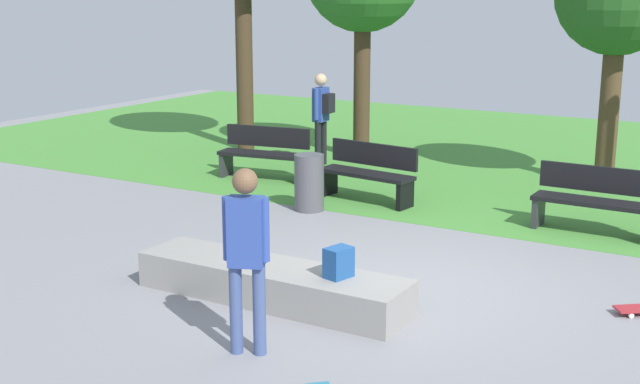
{
  "coord_description": "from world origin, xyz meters",
  "views": [
    {
      "loc": [
        3.71,
        -8.33,
        3.31
      ],
      "look_at": [
        -1.14,
        -0.07,
        1.0
      ],
      "focal_mm": 47.7,
      "sensor_mm": 36.0,
      "label": 1
    }
  ],
  "objects_px": {
    "concrete_ledge": "(272,283)",
    "skater_performing_trick": "(246,247)",
    "backpack_on_ledge": "(339,262)",
    "trash_bin": "(309,183)",
    "park_bench_near_lamppost": "(594,199)",
    "park_bench_near_path": "(265,152)",
    "park_bench_center_lawn": "(368,171)",
    "pedestrian_with_backpack": "(322,111)"
  },
  "relations": [
    {
      "from": "trash_bin",
      "to": "skater_performing_trick",
      "type": "bearing_deg",
      "value": -65.06
    },
    {
      "from": "concrete_ledge",
      "to": "skater_performing_trick",
      "type": "xyz_separation_m",
      "value": [
        0.57,
        -1.26,
        0.84
      ]
    },
    {
      "from": "trash_bin",
      "to": "pedestrian_with_backpack",
      "type": "relative_size",
      "value": 0.49
    },
    {
      "from": "skater_performing_trick",
      "to": "park_bench_near_path",
      "type": "relative_size",
      "value": 1.06
    },
    {
      "from": "concrete_ledge",
      "to": "park_bench_near_lamppost",
      "type": "distance_m",
      "value": 5.04
    },
    {
      "from": "park_bench_near_lamppost",
      "to": "skater_performing_trick",
      "type": "bearing_deg",
      "value": -107.48
    },
    {
      "from": "backpack_on_ledge",
      "to": "park_bench_near_path",
      "type": "height_order",
      "value": "park_bench_near_path"
    },
    {
      "from": "skater_performing_trick",
      "to": "park_bench_near_path",
      "type": "bearing_deg",
      "value": 122.86
    },
    {
      "from": "backpack_on_ledge",
      "to": "skater_performing_trick",
      "type": "distance_m",
      "value": 1.4
    },
    {
      "from": "skater_performing_trick",
      "to": "pedestrian_with_backpack",
      "type": "xyz_separation_m",
      "value": [
        -3.74,
        7.74,
        0.02
      ]
    },
    {
      "from": "park_bench_near_path",
      "to": "backpack_on_ledge",
      "type": "bearing_deg",
      "value": -49.24
    },
    {
      "from": "concrete_ledge",
      "to": "backpack_on_ledge",
      "type": "relative_size",
      "value": 9.74
    },
    {
      "from": "park_bench_center_lawn",
      "to": "pedestrian_with_backpack",
      "type": "bearing_deg",
      "value": 135.19
    },
    {
      "from": "backpack_on_ledge",
      "to": "trash_bin",
      "type": "relative_size",
      "value": 0.37
    },
    {
      "from": "park_bench_near_path",
      "to": "park_bench_center_lawn",
      "type": "distance_m",
      "value": 2.39
    },
    {
      "from": "backpack_on_ledge",
      "to": "pedestrian_with_backpack",
      "type": "height_order",
      "value": "pedestrian_with_backpack"
    },
    {
      "from": "backpack_on_ledge",
      "to": "park_bench_near_path",
      "type": "bearing_deg",
      "value": -124.63
    },
    {
      "from": "backpack_on_ledge",
      "to": "trash_bin",
      "type": "height_order",
      "value": "trash_bin"
    },
    {
      "from": "skater_performing_trick",
      "to": "park_bench_near_lamppost",
      "type": "distance_m",
      "value": 6.0
    },
    {
      "from": "concrete_ledge",
      "to": "park_bench_near_path",
      "type": "bearing_deg",
      "value": 124.77
    },
    {
      "from": "backpack_on_ledge",
      "to": "pedestrian_with_backpack",
      "type": "bearing_deg",
      "value": -133.78
    },
    {
      "from": "concrete_ledge",
      "to": "pedestrian_with_backpack",
      "type": "bearing_deg",
      "value": 116.02
    },
    {
      "from": "concrete_ledge",
      "to": "backpack_on_ledge",
      "type": "xyz_separation_m",
      "value": [
        0.8,
        0.04,
        0.36
      ]
    },
    {
      "from": "skater_performing_trick",
      "to": "park_bench_near_lamppost",
      "type": "bearing_deg",
      "value": 72.52
    },
    {
      "from": "park_bench_near_lamppost",
      "to": "backpack_on_ledge",
      "type": "bearing_deg",
      "value": -109.52
    },
    {
      "from": "park_bench_center_lawn",
      "to": "trash_bin",
      "type": "height_order",
      "value": "park_bench_center_lawn"
    },
    {
      "from": "skater_performing_trick",
      "to": "park_bench_center_lawn",
      "type": "relative_size",
      "value": 1.07
    },
    {
      "from": "park_bench_near_path",
      "to": "trash_bin",
      "type": "xyz_separation_m",
      "value": [
        1.82,
        -1.49,
        -0.05
      ]
    },
    {
      "from": "skater_performing_trick",
      "to": "park_bench_near_path",
      "type": "height_order",
      "value": "skater_performing_trick"
    },
    {
      "from": "park_bench_near_path",
      "to": "park_bench_near_lamppost",
      "type": "bearing_deg",
      "value": -5.37
    },
    {
      "from": "concrete_ledge",
      "to": "park_bench_center_lawn",
      "type": "bearing_deg",
      "value": 104.2
    },
    {
      "from": "concrete_ledge",
      "to": "park_bench_near_path",
      "type": "distance_m",
      "value": 6.08
    },
    {
      "from": "park_bench_near_lamppost",
      "to": "park_bench_center_lawn",
      "type": "relative_size",
      "value": 0.98
    },
    {
      "from": "backpack_on_ledge",
      "to": "park_bench_center_lawn",
      "type": "bearing_deg",
      "value": -141.8
    },
    {
      "from": "backpack_on_ledge",
      "to": "park_bench_near_lamppost",
      "type": "xyz_separation_m",
      "value": [
        1.56,
        4.4,
        -0.07
      ]
    },
    {
      "from": "backpack_on_ledge",
      "to": "park_bench_near_lamppost",
      "type": "distance_m",
      "value": 4.67
    },
    {
      "from": "park_bench_near_lamppost",
      "to": "pedestrian_with_backpack",
      "type": "xyz_separation_m",
      "value": [
        -5.53,
        2.05,
        0.57
      ]
    },
    {
      "from": "park_bench_near_lamppost",
      "to": "trash_bin",
      "type": "bearing_deg",
      "value": -166.72
    },
    {
      "from": "backpack_on_ledge",
      "to": "pedestrian_with_backpack",
      "type": "xyz_separation_m",
      "value": [
        -3.97,
        6.45,
        0.5
      ]
    },
    {
      "from": "backpack_on_ledge",
      "to": "concrete_ledge",
      "type": "bearing_deg",
      "value": -72.71
    },
    {
      "from": "pedestrian_with_backpack",
      "to": "skater_performing_trick",
      "type": "bearing_deg",
      "value": -64.24
    },
    {
      "from": "pedestrian_with_backpack",
      "to": "trash_bin",
      "type": "bearing_deg",
      "value": -62.96
    }
  ]
}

